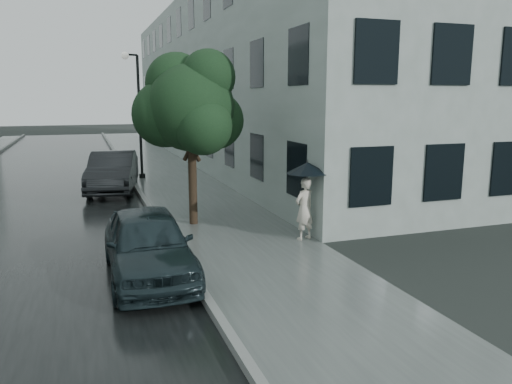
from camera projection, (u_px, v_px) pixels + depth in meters
name	position (u px, v px, depth m)	size (l,w,h in m)	color
ground	(268.00, 272.00, 10.28)	(120.00, 120.00, 0.00)	black
sidewalk	(176.00, 181.00, 21.50)	(3.50, 60.00, 0.01)	slate
kerb_near	(132.00, 181.00, 20.89)	(0.15, 60.00, 0.15)	slate
asphalt_road	(42.00, 188.00, 19.78)	(6.85, 60.00, 0.00)	black
building_near	(239.00, 81.00, 29.30)	(7.02, 36.00, 9.00)	#97A5A0
pedestrian	(304.00, 209.00, 12.48)	(0.57, 0.38, 1.58)	beige
umbrella	(308.00, 168.00, 12.27)	(1.23, 1.23, 1.09)	black
street_tree	(190.00, 106.00, 13.67)	(3.13, 2.84, 4.83)	#332619
lamp_post	(136.00, 108.00, 21.56)	(0.82, 0.48, 5.42)	black
car_near	(148.00, 244.00, 9.86)	(1.61, 4.01, 1.37)	#18262A
car_far	(113.00, 171.00, 19.02)	(1.59, 4.55, 1.50)	#242629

